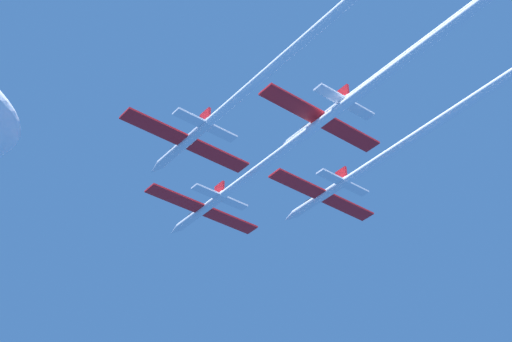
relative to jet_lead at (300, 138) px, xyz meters
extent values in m
cylinder|color=white|center=(0.00, 22.24, -0.02)|extent=(1.26, 11.43, 1.26)
cone|color=white|center=(0.00, 29.22, -0.02)|extent=(1.23, 2.52, 1.23)
ellipsoid|color=black|center=(0.00, 24.76, 0.51)|extent=(0.88, 2.29, 0.63)
cube|color=red|center=(-4.97, 21.67, -0.02)|extent=(8.69, 2.52, 0.27)
cube|color=red|center=(4.97, 21.67, -0.02)|extent=(8.69, 2.52, 0.27)
cube|color=red|center=(0.00, 17.67, 1.52)|extent=(0.33, 2.06, 1.83)
cube|color=white|center=(-2.58, 17.44, -0.02)|extent=(3.91, 1.51, 0.27)
cube|color=white|center=(2.58, 17.44, -0.02)|extent=(3.91, 1.51, 0.27)
cylinder|color=white|center=(0.00, -12.06, -0.02)|extent=(1.13, 57.18, 1.13)
cylinder|color=white|center=(-10.99, 10.23, -0.02)|extent=(1.26, 11.43, 1.26)
cone|color=white|center=(-10.99, 17.21, -0.02)|extent=(1.23, 2.52, 1.23)
ellipsoid|color=black|center=(-10.99, 12.75, 0.51)|extent=(0.88, 2.29, 0.63)
cube|color=red|center=(-15.97, 9.66, -0.02)|extent=(8.69, 2.52, 0.27)
cube|color=red|center=(-6.02, 9.66, -0.02)|extent=(8.69, 2.52, 0.27)
cube|color=red|center=(-10.99, 5.66, 1.52)|extent=(0.33, 2.06, 1.83)
cube|color=white|center=(-13.58, 5.43, -0.02)|extent=(3.91, 1.51, 0.27)
cube|color=white|center=(-8.41, 5.43, -0.02)|extent=(3.91, 1.51, 0.27)
cylinder|color=white|center=(-10.99, -19.33, -0.02)|extent=(1.13, 47.69, 1.13)
cylinder|color=white|center=(12.72, 9.91, 1.26)|extent=(1.26, 11.43, 1.26)
cone|color=white|center=(12.72, 16.88, 1.26)|extent=(1.23, 2.52, 1.23)
ellipsoid|color=black|center=(12.72, 12.43, 1.79)|extent=(0.88, 2.29, 0.63)
cube|color=red|center=(7.75, 9.34, 1.26)|extent=(8.69, 2.52, 0.27)
cube|color=red|center=(17.69, 9.34, 1.26)|extent=(8.69, 2.52, 0.27)
cube|color=red|center=(12.72, 5.34, 2.80)|extent=(0.33, 2.06, 1.83)
cube|color=white|center=(10.14, 5.11, 1.26)|extent=(3.91, 1.51, 0.27)
cube|color=white|center=(15.30, 5.11, 1.26)|extent=(3.91, 1.51, 0.27)
cylinder|color=white|center=(12.72, -19.50, 1.26)|extent=(1.13, 47.39, 1.13)
cylinder|color=white|center=(0.82, -2.83, 1.29)|extent=(1.26, 11.43, 1.26)
cone|color=white|center=(0.82, 4.14, 1.29)|extent=(1.23, 2.52, 1.23)
ellipsoid|color=black|center=(0.82, -0.31, 1.83)|extent=(0.88, 2.29, 0.63)
cube|color=red|center=(-4.15, -3.40, 1.29)|extent=(8.69, 2.52, 0.27)
cube|color=red|center=(5.79, -3.40, 1.29)|extent=(8.69, 2.52, 0.27)
cube|color=red|center=(0.82, -7.40, 2.84)|extent=(0.33, 2.06, 1.83)
cube|color=white|center=(-1.76, -7.63, 1.29)|extent=(3.91, 1.51, 0.27)
cube|color=white|center=(3.40, -7.63, 1.29)|extent=(3.91, 1.51, 0.27)
camera|label=1|loc=(-50.89, -55.36, -59.58)|focal=52.14mm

